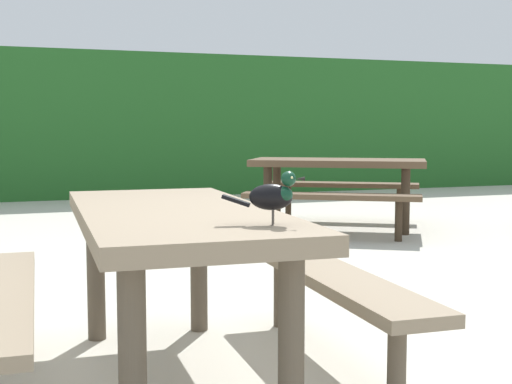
% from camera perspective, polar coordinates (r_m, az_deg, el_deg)
% --- Properties ---
extents(hedge_wall, '(28.00, 2.17, 2.22)m').
position_cam_1_polar(hedge_wall, '(11.77, -16.66, 5.23)').
color(hedge_wall, '#235B23').
rests_on(hedge_wall, ground).
extents(picnic_table_foreground, '(1.75, 1.83, 0.74)m').
position_cam_1_polar(picnic_table_foreground, '(2.96, -6.73, -4.83)').
color(picnic_table_foreground, '#84725B').
rests_on(picnic_table_foreground, ground).
extents(bird_grackle, '(0.27, 0.15, 0.18)m').
position_cam_1_polar(bird_grackle, '(2.39, 1.47, -0.24)').
color(bird_grackle, black).
rests_on(bird_grackle, picnic_table_foreground).
extents(picnic_table_mid_right, '(2.34, 2.33, 0.74)m').
position_cam_1_polar(picnic_table_mid_right, '(7.44, 6.67, 1.25)').
color(picnic_table_mid_right, brown).
rests_on(picnic_table_mid_right, ground).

